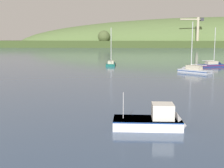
# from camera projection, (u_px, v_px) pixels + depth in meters

# --- Properties ---
(dockside_crane) EXTENTS (16.29, 4.70, 20.96)m
(dockside_crane) POSITION_uv_depth(u_px,v_px,m) (197.00, 33.00, 216.61)
(dockside_crane) COLOR #4C4C51
(dockside_crane) RESTS_ON ground
(sailboat_near_mooring) EXTENTS (6.67, 4.47, 9.44)m
(sailboat_near_mooring) POSITION_uv_depth(u_px,v_px,m) (214.00, 66.00, 69.08)
(sailboat_near_mooring) COLOR navy
(sailboat_near_mooring) RESTS_ON ground
(sailboat_midwater_white) EXTENTS (2.58, 6.88, 9.65)m
(sailboat_midwater_white) POSITION_uv_depth(u_px,v_px,m) (111.00, 65.00, 72.65)
(sailboat_midwater_white) COLOR #0F564C
(sailboat_midwater_white) RESTS_ON ground
(sailboat_outer_reach) EXTENTS (6.54, 5.85, 10.11)m
(sailboat_outer_reach) POSITION_uv_depth(u_px,v_px,m) (191.00, 71.00, 57.25)
(sailboat_outer_reach) COLOR #ADB2BC
(sailboat_outer_reach) RESTS_ON ground
(fishing_boat_moored) EXTENTS (5.24, 2.60, 3.28)m
(fishing_boat_moored) POSITION_uv_depth(u_px,v_px,m) (156.00, 123.00, 21.65)
(fishing_boat_moored) COLOR white
(fishing_boat_moored) RESTS_ON ground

